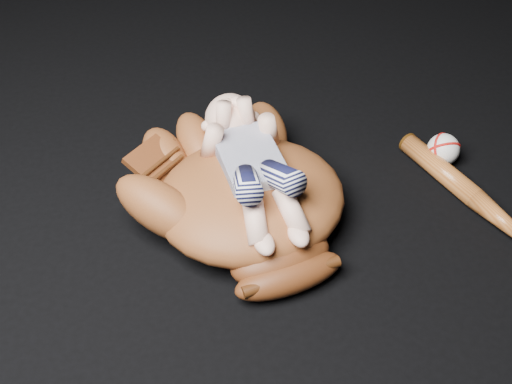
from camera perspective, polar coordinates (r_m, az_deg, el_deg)
baseball_glove at (r=1.25m, az=-0.53°, el=0.06°), size 0.59×0.64×0.17m
newborn_baby at (r=1.22m, az=-0.13°, el=2.38°), size 0.25×0.43×0.16m
baseball_bat at (r=1.39m, az=19.71°, el=-1.24°), size 0.23×0.46×0.05m
baseball at (r=1.48m, az=16.31°, el=3.64°), size 0.09×0.09×0.07m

